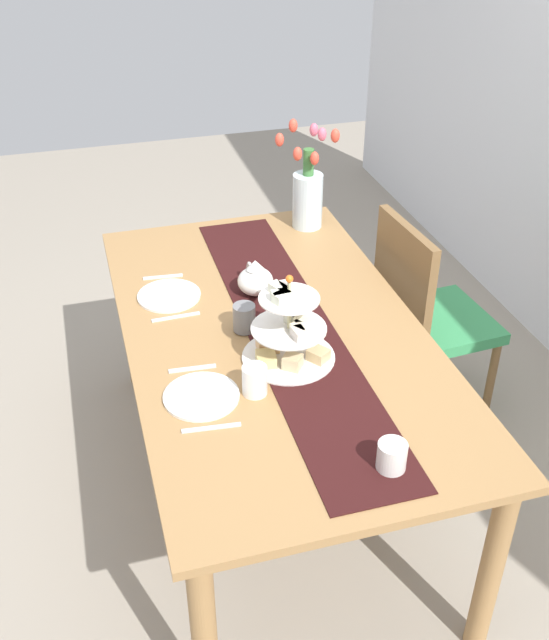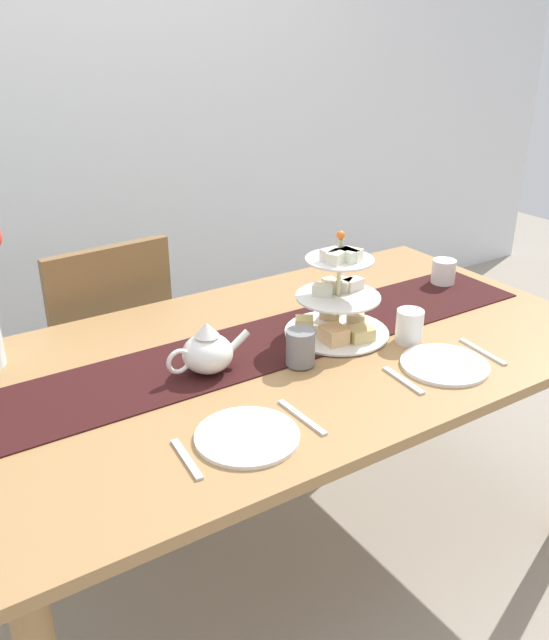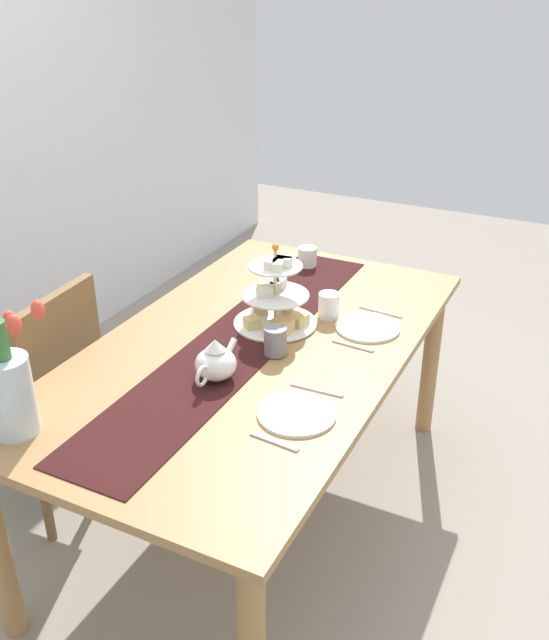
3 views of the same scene
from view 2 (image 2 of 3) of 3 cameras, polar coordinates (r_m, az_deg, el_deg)
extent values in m
plane|color=gray|center=(2.27, 1.00, -19.25)|extent=(8.00, 8.00, 0.00)
cube|color=silver|center=(3.11, -16.38, 18.62)|extent=(6.00, 0.08, 2.60)
cube|color=#A37747|center=(1.85, 1.16, -2.85)|extent=(1.79, 0.99, 0.03)
cylinder|color=#A37747|center=(2.78, 10.31, -1.90)|extent=(0.07, 0.07, 0.71)
cylinder|color=brown|center=(2.83, -12.48, -4.99)|extent=(0.04, 0.04, 0.41)
cylinder|color=brown|center=(2.73, -19.35, -7.07)|extent=(0.04, 0.04, 0.41)
cylinder|color=brown|center=(2.54, -8.96, -8.25)|extent=(0.04, 0.04, 0.41)
cylinder|color=brown|center=(2.43, -16.53, -10.78)|extent=(0.04, 0.04, 0.41)
cube|color=#389356|center=(2.51, -14.88, -3.22)|extent=(0.45, 0.45, 0.05)
cube|color=brown|center=(2.25, -13.65, 0.59)|extent=(0.42, 0.07, 0.45)
cube|color=black|center=(1.88, 0.27, -1.77)|extent=(1.67, 0.29, 0.00)
cylinder|color=beige|center=(1.87, 5.48, 2.78)|extent=(0.01, 0.01, 0.28)
cylinder|color=white|center=(1.93, 5.32, -1.01)|extent=(0.30, 0.30, 0.01)
cylinder|color=white|center=(1.88, 5.45, 2.01)|extent=(0.24, 0.24, 0.01)
cylinder|color=white|center=(1.84, 5.59, 5.18)|extent=(0.19, 0.19, 0.01)
cube|color=beige|center=(1.95, 6.92, 0.03)|extent=(0.07, 0.07, 0.04)
cube|color=#D8B881|center=(2.00, 4.86, 0.74)|extent=(0.08, 0.08, 0.04)
cube|color=#DFD482|center=(1.91, 2.56, -0.34)|extent=(0.07, 0.07, 0.04)
cube|color=#ECB97D|center=(1.85, 5.10, -1.28)|extent=(0.07, 0.07, 0.05)
cube|color=#DEC47A|center=(1.87, 7.31, -1.17)|extent=(0.07, 0.07, 0.04)
cube|color=silver|center=(1.92, 6.75, 3.06)|extent=(0.06, 0.04, 0.03)
cube|color=#EDE2C3|center=(1.91, 5.96, 3.01)|extent=(0.07, 0.06, 0.03)
cube|color=#EDE8BB|center=(1.91, 4.90, 3.00)|extent=(0.04, 0.06, 0.03)
cube|color=silver|center=(1.87, 4.15, 2.57)|extent=(0.06, 0.07, 0.03)
cube|color=silver|center=(1.82, 4.78, 5.62)|extent=(0.06, 0.04, 0.03)
cube|color=#EBE7CA|center=(1.80, 5.30, 5.33)|extent=(0.07, 0.06, 0.03)
cube|color=silver|center=(1.82, 6.33, 5.52)|extent=(0.04, 0.06, 0.03)
cube|color=silver|center=(1.83, 6.58, 5.59)|extent=(0.06, 0.07, 0.03)
sphere|color=orange|center=(1.82, 5.68, 7.23)|extent=(0.02, 0.02, 0.02)
ellipsoid|color=white|center=(1.70, -5.73, -2.85)|extent=(0.13, 0.13, 0.10)
cone|color=white|center=(1.67, -5.83, -0.78)|extent=(0.06, 0.06, 0.04)
cylinder|color=white|center=(1.74, -3.11, -1.83)|extent=(0.07, 0.02, 0.06)
torus|color=white|center=(1.67, -8.16, -3.52)|extent=(0.07, 0.01, 0.07)
cylinder|color=white|center=(2.34, 14.24, 4.00)|extent=(0.08, 0.08, 0.08)
cylinder|color=white|center=(1.47, -2.36, -9.89)|extent=(0.23, 0.23, 0.01)
cube|color=silver|center=(1.41, -7.52, -11.68)|extent=(0.03, 0.15, 0.01)
cube|color=silver|center=(1.53, 2.35, -8.29)|extent=(0.02, 0.17, 0.01)
cylinder|color=white|center=(1.80, 14.32, -3.72)|extent=(0.23, 0.23, 0.01)
cube|color=silver|center=(1.71, 10.94, -5.08)|extent=(0.03, 0.15, 0.01)
cube|color=silver|center=(1.90, 17.34, -2.59)|extent=(0.03, 0.17, 0.01)
cylinder|color=slate|center=(1.73, 2.23, -2.36)|extent=(0.08, 0.08, 0.09)
cylinder|color=white|center=(1.89, 11.45, -0.52)|extent=(0.08, 0.08, 0.09)
camera|label=1|loc=(3.10, 48.67, 28.37)|focal=42.06mm
camera|label=3|loc=(1.06, -109.08, 11.69)|focal=39.91mm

